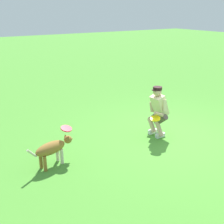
% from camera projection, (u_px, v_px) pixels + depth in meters
% --- Properties ---
extents(ground_plane, '(60.00, 60.00, 0.00)m').
position_uv_depth(ground_plane, '(174.00, 137.00, 6.84)').
color(ground_plane, '#4A8F31').
extents(person, '(0.57, 0.64, 1.29)m').
position_uv_depth(person, '(158.00, 110.00, 6.73)').
color(person, silver).
rests_on(person, ground_plane).
extents(dog, '(1.08, 0.41, 0.57)m').
position_uv_depth(dog, '(53.00, 148.00, 5.51)').
color(dog, olive).
rests_on(dog, ground_plane).
extents(frisbee_flying, '(0.30, 0.29, 0.11)m').
position_uv_depth(frisbee_flying, '(66.00, 128.00, 5.64)').
color(frisbee_flying, red).
extents(frisbee_held, '(0.31, 0.31, 0.09)m').
position_uv_depth(frisbee_held, '(155.00, 118.00, 6.41)').
color(frisbee_held, yellow).
rests_on(frisbee_held, person).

